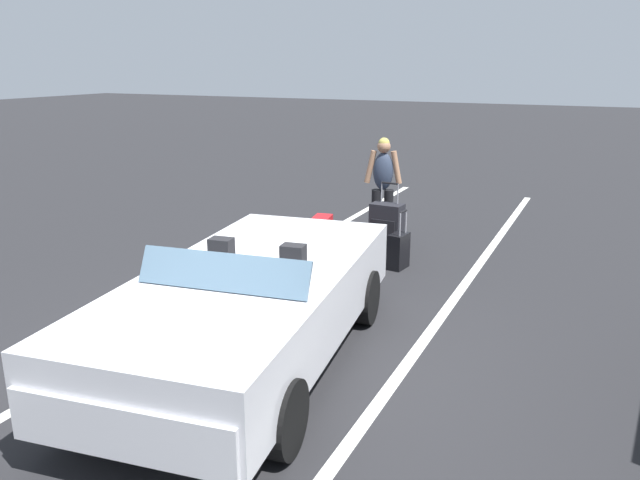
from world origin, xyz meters
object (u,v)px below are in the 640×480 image
(convertible_car, at_px, (240,314))
(suitcase_medium_bright, at_px, (322,237))
(suitcase_large_black, at_px, (386,228))
(traveler_person, at_px, (383,183))
(suitcase_small_carryon, at_px, (398,251))

(convertible_car, bearing_deg, suitcase_medium_bright, -174.40)
(convertible_car, xyz_separation_m, suitcase_medium_bright, (-3.55, -0.84, -0.28))
(suitcase_medium_bright, bearing_deg, suitcase_large_black, 32.77)
(convertible_car, distance_m, traveler_person, 4.88)
(suitcase_medium_bright, distance_m, traveler_person, 1.52)
(suitcase_medium_bright, height_order, suitcase_small_carryon, suitcase_small_carryon)
(suitcase_medium_bright, height_order, traveler_person, traveler_person)
(suitcase_large_black, xyz_separation_m, suitcase_medium_bright, (0.70, -0.75, -0.06))
(suitcase_large_black, distance_m, traveler_person, 0.87)
(traveler_person, bearing_deg, suitcase_large_black, 10.22)
(suitcase_small_carryon, bearing_deg, suitcase_large_black, -51.00)
(suitcase_large_black, relative_size, traveler_person, 0.64)
(suitcase_large_black, xyz_separation_m, suitcase_small_carryon, (0.70, 0.43, -0.12))
(convertible_car, distance_m, suitcase_large_black, 4.26)
(convertible_car, relative_size, traveler_person, 2.63)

